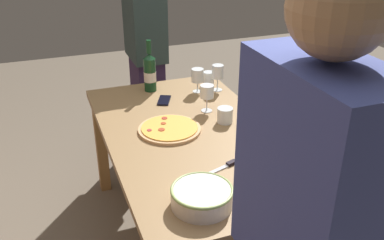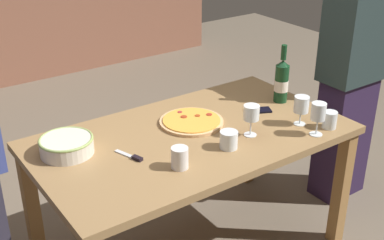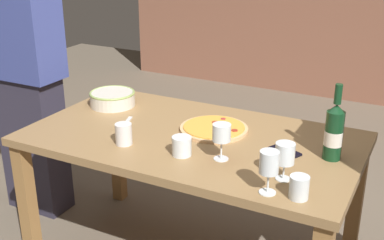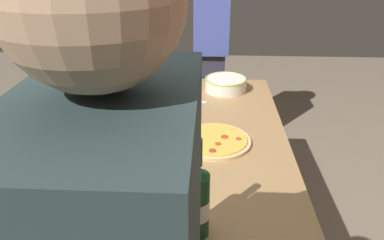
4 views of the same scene
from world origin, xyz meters
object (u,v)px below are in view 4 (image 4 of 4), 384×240
at_px(wine_glass_far_left, 146,136).
at_px(person_guest_left, 211,44).
at_px(wine_glass_by_bottle, 79,170).
at_px(pizza_knife, 189,103).
at_px(cup_spare, 150,105).
at_px(serving_bowl, 226,84).
at_px(wine_glass_near_pizza, 116,178).
at_px(pizza, 214,141).
at_px(cell_phone, 190,193).
at_px(cup_ceramic, 75,210).
at_px(cup_amber, 144,132).
at_px(dining_table, 192,152).
at_px(wine_bottle, 197,200).

distance_m(wine_glass_far_left, person_guest_left, 1.40).
distance_m(wine_glass_by_bottle, person_guest_left, 1.71).
distance_m(pizza_knife, person_guest_left, 0.80).
bearing_deg(pizza_knife, cup_spare, -56.62).
relative_size(serving_bowl, wine_glass_near_pizza, 1.63).
relative_size(wine_glass_by_bottle, cup_spare, 1.73).
bearing_deg(pizza, pizza_knife, -162.11).
xyz_separation_m(wine_glass_by_bottle, cell_phone, (-0.05, 0.38, -0.12)).
bearing_deg(wine_glass_far_left, cell_phone, 40.77).
xyz_separation_m(pizza, cup_spare, (-0.30, -0.34, 0.04)).
xyz_separation_m(wine_glass_by_bottle, cup_ceramic, (0.12, 0.02, -0.08)).
height_order(wine_glass_near_pizza, cell_phone, wine_glass_near_pizza).
height_order(cup_spare, person_guest_left, person_guest_left).
xyz_separation_m(wine_glass_near_pizza, wine_glass_far_left, (-0.30, 0.05, 0.01)).
bearing_deg(cup_amber, serving_bowl, 148.98).
height_order(serving_bowl, person_guest_left, person_guest_left).
distance_m(dining_table, cup_spare, 0.36).
relative_size(wine_bottle, cup_spare, 3.37).
height_order(wine_glass_by_bottle, cup_amber, wine_glass_by_bottle).
bearing_deg(pizza, cup_ceramic, -39.13).
distance_m(wine_glass_near_pizza, wine_glass_by_bottle, 0.14).
xyz_separation_m(pizza, wine_bottle, (0.59, -0.06, 0.12)).
relative_size(wine_glass_near_pizza, cell_phone, 1.09).
distance_m(serving_bowl, person_guest_left, 0.57).
distance_m(cup_ceramic, person_guest_left, 1.82).
xyz_separation_m(pizza, cup_ceramic, (0.56, -0.45, 0.03)).
bearing_deg(cup_spare, wine_glass_near_pizza, 0.39).
bearing_deg(wine_glass_by_bottle, cup_amber, 161.94).
height_order(pizza, wine_glass_by_bottle, wine_glass_by_bottle).
height_order(pizza, cup_amber, cup_amber).
bearing_deg(wine_bottle, cup_ceramic, -94.77).
xyz_separation_m(wine_bottle, person_guest_left, (-1.80, 0.03, 0.02)).
bearing_deg(dining_table, cup_spare, -134.49).
height_order(dining_table, wine_glass_far_left, wine_glass_far_left).
bearing_deg(pizza, dining_table, -123.78).
bearing_deg(dining_table, serving_bowl, 163.51).
bearing_deg(pizza_knife, wine_glass_far_left, -13.30).
bearing_deg(serving_bowl, pizza, -6.22).
relative_size(wine_glass_near_pizza, cup_amber, 1.79).
bearing_deg(pizza_knife, wine_bottle, 4.74).
relative_size(cup_spare, person_guest_left, 0.06).
bearing_deg(cup_ceramic, wine_glass_by_bottle, -171.82).
bearing_deg(wine_glass_by_bottle, cup_spare, 170.27).
relative_size(cup_amber, person_guest_left, 0.05).
distance_m(wine_glass_near_pizza, person_guest_left, 1.70).
relative_size(serving_bowl, cup_ceramic, 2.85).
distance_m(serving_bowl, cup_ceramic, 1.33).
bearing_deg(pizza, person_guest_left, -178.95).
xyz_separation_m(wine_glass_by_bottle, wine_glass_far_left, (-0.28, 0.19, -0.01)).
bearing_deg(pizza, serving_bowl, 173.78).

